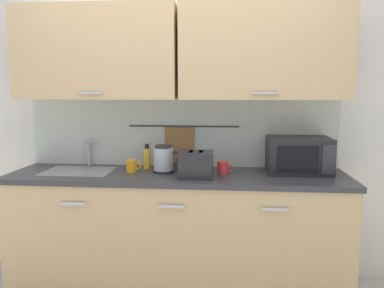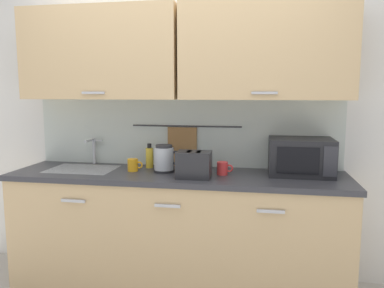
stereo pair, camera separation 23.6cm
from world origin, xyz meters
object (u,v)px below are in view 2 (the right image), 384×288
Objects in this scene: toaster at (194,165)px; microwave at (301,157)px; electric_kettle at (165,159)px; dish_soap_bottle at (149,157)px; mug_by_kettle at (223,168)px; mug_near_sink at (133,165)px; mixing_bowl at (194,164)px.

microwave is at bearing 17.57° from toaster.
dish_soap_bottle is at bearing 139.29° from electric_kettle.
electric_kettle is at bearing 147.84° from toaster.
mug_near_sink is at bearing 179.57° from mug_by_kettle.
electric_kettle is 1.89× the size of mug_near_sink.
microwave is at bearing 10.02° from mug_by_kettle.
electric_kettle is 0.25m from mixing_bowl.
microwave is 3.83× the size of mug_near_sink.
mug_near_sink is 0.52m from toaster.
mug_near_sink is at bearing -175.70° from microwave.
microwave is 1.17m from dish_soap_bottle.
dish_soap_bottle is at bearing 60.57° from mug_near_sink.
mug_near_sink is (-0.25, -0.02, -0.05)m from electric_kettle.
dish_soap_bottle is 0.18m from mug_near_sink.
electric_kettle is 0.25m from mug_near_sink.
toaster reaches higher than mug_near_sink.
mug_near_sink is 0.56× the size of mixing_bowl.
electric_kettle reaches higher than mug_near_sink.
dish_soap_bottle reaches higher than mug_near_sink.
electric_kettle is at bearing -40.71° from dish_soap_bottle.
electric_kettle is 0.89× the size of toaster.
dish_soap_bottle is 1.63× the size of mug_near_sink.
microwave reaches higher than mixing_bowl.
mixing_bowl is 0.29m from mug_by_kettle.
toaster is (0.05, -0.30, 0.05)m from mixing_bowl.
electric_kettle is 1.06× the size of mixing_bowl.
mug_near_sink is at bearing -176.49° from electric_kettle.
microwave reaches higher than mug_by_kettle.
microwave is at bearing -4.17° from mixing_bowl.
microwave is 0.79m from toaster.
microwave reaches higher than mug_near_sink.
mixing_bowl is (-0.81, 0.06, -0.09)m from microwave.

